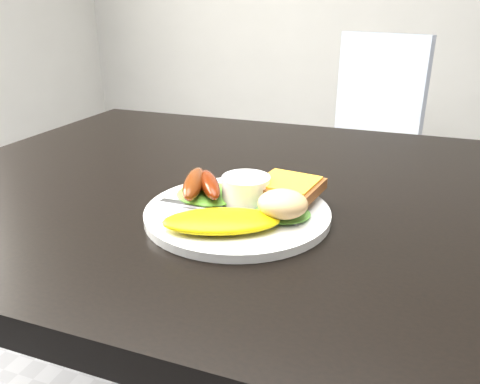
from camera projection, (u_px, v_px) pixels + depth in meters
name	position (u px, v px, depth m)	size (l,w,h in m)	color
dining_table	(294.00, 200.00, 0.72)	(1.20, 0.80, 0.04)	black
dining_chair	(370.00, 157.00, 1.85)	(0.38, 0.38, 0.05)	tan
plate	(237.00, 213.00, 0.62)	(0.24, 0.24, 0.01)	white
lettuce_left	(210.00, 194.00, 0.65)	(0.10, 0.09, 0.01)	#489A2D
lettuce_right	(282.00, 213.00, 0.59)	(0.07, 0.07, 0.01)	#539639
omelette	(221.00, 221.00, 0.56)	(0.14, 0.07, 0.02)	yellow
sausage_a	(194.00, 183.00, 0.65)	(0.03, 0.11, 0.03)	#6E2403
sausage_b	(209.00, 184.00, 0.64)	(0.02, 0.10, 0.02)	#5D1600
ramekin	(246.00, 190.00, 0.63)	(0.07, 0.07, 0.04)	white
toast_a	(277.00, 191.00, 0.66)	(0.06, 0.06, 0.01)	brown
toast_b	(288.00, 187.00, 0.63)	(0.08, 0.08, 0.01)	#994F2E
potato_salad	(283.00, 204.00, 0.57)	(0.06, 0.06, 0.03)	beige
fork	(210.00, 208.00, 0.61)	(0.14, 0.01, 0.00)	#ADAFB7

